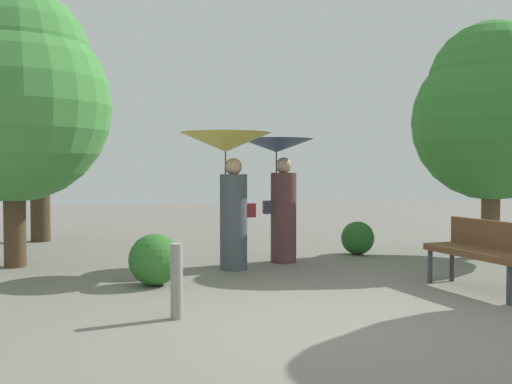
{
  "coord_description": "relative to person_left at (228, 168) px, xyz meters",
  "views": [
    {
      "loc": [
        -1.93,
        -5.2,
        1.45
      ],
      "look_at": [
        0.0,
        3.83,
        1.09
      ],
      "focal_mm": 42.55,
      "sensor_mm": 36.0,
      "label": 1
    }
  ],
  "objects": [
    {
      "name": "ground_plane",
      "position": [
        0.51,
        -3.32,
        -1.46
      ],
      "size": [
        40.0,
        40.0,
        0.0
      ],
      "primitive_type": "plane",
      "color": "slate"
    },
    {
      "name": "person_left",
      "position": [
        0.0,
        0.0,
        0.0
      ],
      "size": [
        1.29,
        1.29,
        1.96
      ],
      "rotation": [
        0.0,
        0.0,
        1.67
      ],
      "color": "#474C56",
      "rests_on": "ground"
    },
    {
      "name": "person_right",
      "position": [
        0.88,
        0.51,
        -0.16
      ],
      "size": [
        1.14,
        1.14,
        1.9
      ],
      "rotation": [
        0.0,
        0.0,
        1.67
      ],
      "color": "#563338",
      "rests_on": "ground"
    },
    {
      "name": "park_bench",
      "position": [
        2.69,
        -2.14,
        -0.95
      ],
      "size": [
        0.72,
        1.56,
        0.83
      ],
      "rotation": [
        0.0,
        0.0,
        -1.41
      ],
      "color": "#38383D",
      "rests_on": "ground"
    },
    {
      "name": "tree_near_left",
      "position": [
        -3.03,
        0.91,
        1.11
      ],
      "size": [
        2.82,
        2.82,
        4.13
      ],
      "color": "#4C3823",
      "rests_on": "ground"
    },
    {
      "name": "tree_near_right",
      "position": [
        4.43,
        0.38,
        0.95
      ],
      "size": [
        2.58,
        2.58,
        3.84
      ],
      "color": "brown",
      "rests_on": "ground"
    },
    {
      "name": "tree_mid_left",
      "position": [
        -3.11,
        4.14,
        1.59
      ],
      "size": [
        2.49,
        2.49,
        4.57
      ],
      "color": "#42301E",
      "rests_on": "ground"
    },
    {
      "name": "bush_path_left",
      "position": [
        -1.09,
        -0.97,
        -1.14
      ],
      "size": [
        0.64,
        0.64,
        0.64
      ],
      "primitive_type": "sphere",
      "color": "#2D6B28",
      "rests_on": "ground"
    },
    {
      "name": "bush_path_right",
      "position": [
        2.39,
        1.07,
        -1.18
      ],
      "size": [
        0.56,
        0.56,
        0.56
      ],
      "primitive_type": "sphere",
      "color": "#235B23",
      "rests_on": "ground"
    },
    {
      "name": "path_marker_post",
      "position": [
        -0.95,
        -2.7,
        -1.1
      ],
      "size": [
        0.12,
        0.12,
        0.73
      ],
      "primitive_type": "cylinder",
      "color": "gray",
      "rests_on": "ground"
    }
  ]
}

